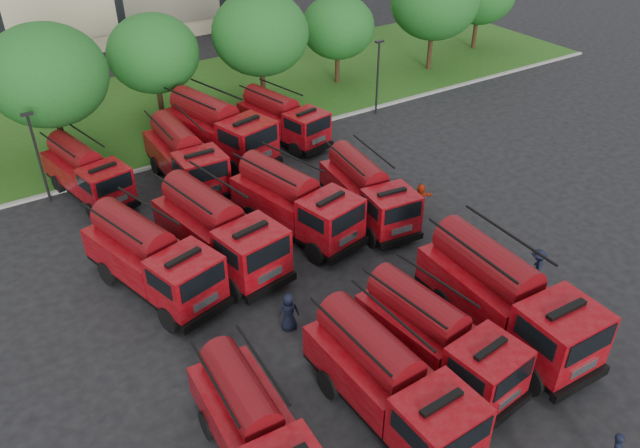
# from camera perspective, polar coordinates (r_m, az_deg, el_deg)

# --- Properties ---
(ground) EXTENTS (140.00, 140.00, 0.00)m
(ground) POSITION_cam_1_polar(r_m,az_deg,el_deg) (26.59, 6.87, -8.02)
(ground) COLOR black
(ground) RESTS_ON ground
(lawn) EXTENTS (70.00, 16.00, 0.12)m
(lawn) POSITION_cam_1_polar(r_m,az_deg,el_deg) (46.46, -13.86, 10.31)
(lawn) COLOR #244B14
(lawn) RESTS_ON ground
(curb) EXTENTS (70.00, 0.30, 0.14)m
(curb) POSITION_cam_1_polar(r_m,az_deg,el_deg) (39.50, -9.62, 6.67)
(curb) COLOR gray
(curb) RESTS_ON ground
(tree_2) EXTENTS (6.72, 6.72, 8.22)m
(tree_2) POSITION_cam_1_polar(r_m,az_deg,el_deg) (38.78, -23.70, 12.34)
(tree_2) COLOR #382314
(tree_2) RESTS_ON ground
(tree_3) EXTENTS (5.88, 5.88, 7.19)m
(tree_3) POSITION_cam_1_polar(r_m,az_deg,el_deg) (42.82, -14.99, 14.83)
(tree_3) COLOR #382314
(tree_3) RESTS_ON ground
(tree_4) EXTENTS (6.55, 6.55, 8.01)m
(tree_4) POSITION_cam_1_polar(r_m,az_deg,el_deg) (43.91, -5.48, 16.95)
(tree_4) COLOR #382314
(tree_4) RESTS_ON ground
(tree_5) EXTENTS (5.46, 5.46, 6.68)m
(tree_5) POSITION_cam_1_polar(r_m,az_deg,el_deg) (48.44, 1.65, 17.55)
(tree_5) COLOR #382314
(tree_5) RESTS_ON ground
(tree_6) EXTENTS (6.89, 6.89, 8.42)m
(tree_6) POSITION_cam_1_polar(r_m,az_deg,el_deg) (51.88, 10.44, 19.42)
(tree_6) COLOR #382314
(tree_6) RESTS_ON ground
(lamp_post_0) EXTENTS (0.60, 0.25, 5.11)m
(lamp_post_0) POSITION_cam_1_polar(r_m,az_deg,el_deg) (35.45, -24.42, 5.92)
(lamp_post_0) COLOR black
(lamp_post_0) RESTS_ON ground
(lamp_post_1) EXTENTS (0.60, 0.25, 5.11)m
(lamp_post_1) POSITION_cam_1_polar(r_m,az_deg,el_deg) (43.48, 5.30, 13.56)
(lamp_post_1) COLOR black
(lamp_post_1) RESTS_ON ground
(fire_truck_0) EXTENTS (2.62, 6.50, 2.91)m
(fire_truck_0) POSITION_cam_1_polar(r_m,az_deg,el_deg) (20.56, -6.02, -17.98)
(fire_truck_0) COLOR black
(fire_truck_0) RESTS_ON ground
(fire_truck_1) EXTENTS (2.78, 7.20, 3.25)m
(fire_truck_1) POSITION_cam_1_polar(r_m,az_deg,el_deg) (21.60, 6.27, -14.03)
(fire_truck_1) COLOR black
(fire_truck_1) RESTS_ON ground
(fire_truck_2) EXTENTS (3.03, 6.98, 3.08)m
(fire_truck_2) POSITION_cam_1_polar(r_m,az_deg,el_deg) (23.47, 10.61, -10.06)
(fire_truck_2) COLOR black
(fire_truck_2) RESTS_ON ground
(fire_truck_3) EXTENTS (3.15, 8.03, 3.61)m
(fire_truck_3) POSITION_cam_1_polar(r_m,az_deg,el_deg) (25.40, 16.57, -6.37)
(fire_truck_3) COLOR black
(fire_truck_3) RESTS_ON ground
(fire_truck_4) EXTENTS (4.30, 7.70, 3.33)m
(fire_truck_4) POSITION_cam_1_polar(r_m,az_deg,el_deg) (27.55, -15.17, -2.99)
(fire_truck_4) COLOR black
(fire_truck_4) RESTS_ON ground
(fire_truck_5) EXTENTS (3.84, 7.91, 3.45)m
(fire_truck_5) POSITION_cam_1_polar(r_m,az_deg,el_deg) (28.61, -9.27, -0.53)
(fire_truck_5) COLOR black
(fire_truck_5) RESTS_ON ground
(fire_truck_6) EXTENTS (4.00, 7.67, 3.33)m
(fire_truck_6) POSITION_cam_1_polar(r_m,az_deg,el_deg) (30.43, -2.33, 2.02)
(fire_truck_6) COLOR black
(fire_truck_6) RESTS_ON ground
(fire_truck_7) EXTENTS (3.13, 6.98, 3.07)m
(fire_truck_7) POSITION_cam_1_polar(r_m,az_deg,el_deg) (31.68, 4.36, 3.03)
(fire_truck_7) COLOR black
(fire_truck_7) RESTS_ON ground
(fire_truck_8) EXTENTS (3.48, 6.84, 2.97)m
(fire_truck_8) POSITION_cam_1_polar(r_m,az_deg,el_deg) (35.72, -20.57, 4.49)
(fire_truck_8) COLOR black
(fire_truck_8) RESTS_ON ground
(fire_truck_9) EXTENTS (2.72, 7.18, 3.25)m
(fire_truck_9) POSITION_cam_1_polar(r_m,az_deg,el_deg) (35.56, -12.26, 6.07)
(fire_truck_9) COLOR black
(fire_truck_9) RESTS_ON ground
(fire_truck_10) EXTENTS (4.53, 8.35, 3.61)m
(fire_truck_10) POSITION_cam_1_polar(r_m,az_deg,el_deg) (38.09, -9.26, 8.59)
(fire_truck_10) COLOR black
(fire_truck_10) RESTS_ON ground
(fire_truck_11) EXTENTS (3.61, 6.96, 3.02)m
(fire_truck_11) POSITION_cam_1_polar(r_m,az_deg,el_deg) (39.80, -3.46, 9.61)
(fire_truck_11) COLOR black
(fire_truck_11) RESTS_ON ground
(firefighter_2) EXTENTS (0.71, 1.10, 1.76)m
(firefighter_2) POSITION_cam_1_polar(r_m,az_deg,el_deg) (27.64, 18.89, -8.06)
(firefighter_2) COLOR black
(firefighter_2) RESTS_ON ground
(firefighter_3) EXTENTS (1.28, 1.20, 1.80)m
(firefighter_3) POSITION_cam_1_polar(r_m,az_deg,el_deg) (29.48, 18.88, -5.13)
(firefighter_3) COLOR black
(firefighter_3) RESTS_ON ground
(firefighter_4) EXTENTS (1.00, 0.85, 1.74)m
(firefighter_4) POSITION_cam_1_polar(r_m,az_deg,el_deg) (25.72, -2.82, -9.49)
(firefighter_4) COLOR black
(firefighter_4) RESTS_ON ground
(firefighter_5) EXTENTS (1.60, 1.15, 1.58)m
(firefighter_5) POSITION_cam_1_polar(r_m,az_deg,el_deg) (33.31, 9.02, 1.22)
(firefighter_5) COLOR #B5280D
(firefighter_5) RESTS_ON ground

